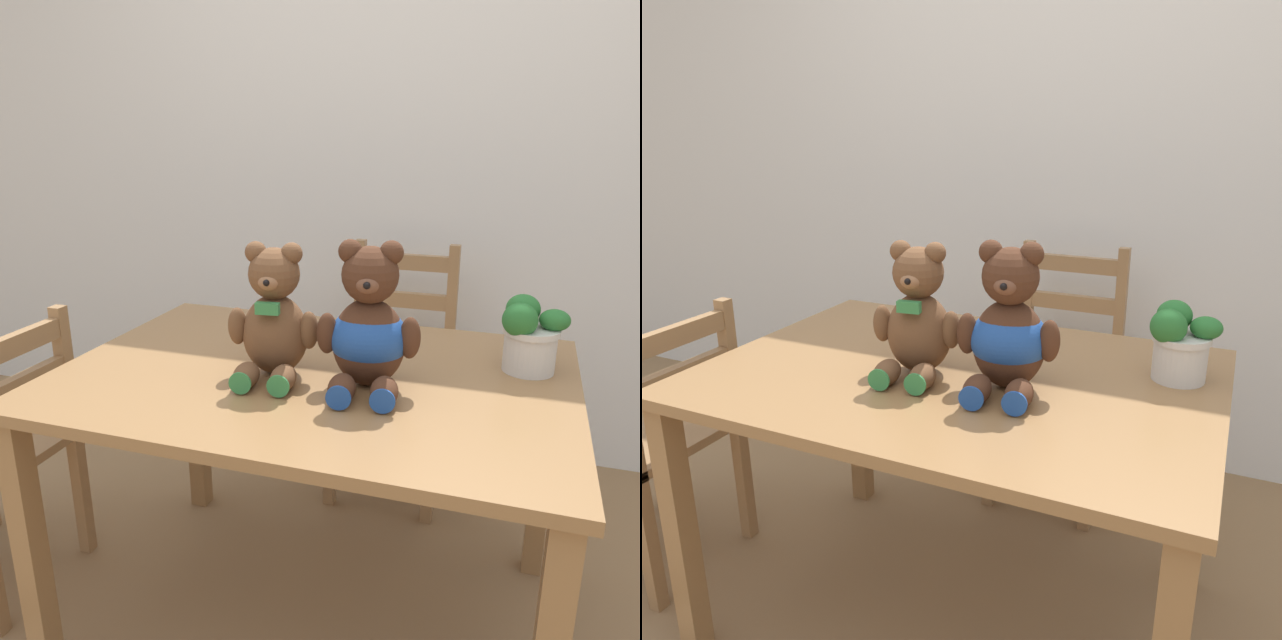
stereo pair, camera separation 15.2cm
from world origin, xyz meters
TOP-DOWN VIEW (x-y plane):
  - wall_back at (0.00, 1.66)m, footprint 8.00×0.04m
  - dining_table at (0.00, 0.46)m, footprint 1.30×0.93m
  - wooden_chair_behind at (0.05, 1.29)m, footprint 0.41×0.44m
  - wooden_chair_side at (-0.99, 0.31)m, footprint 0.45×0.42m
  - teddy_bear_left at (-0.09, 0.41)m, footprint 0.24×0.25m
  - teddy_bear_right at (0.15, 0.42)m, footprint 0.25×0.27m
  - potted_plant at (0.52, 0.64)m, footprint 0.17×0.15m

SIDE VIEW (x-z plane):
  - wooden_chair_side at x=-0.99m, z-range 0.02..0.88m
  - wooden_chair_behind at x=0.05m, z-range -0.02..0.93m
  - dining_table at x=0.00m, z-range 0.28..1.06m
  - potted_plant at x=0.52m, z-range 0.78..0.97m
  - teddy_bear_right at x=0.15m, z-range 0.74..1.10m
  - teddy_bear_left at x=-0.09m, z-range 0.75..1.09m
  - wall_back at x=0.00m, z-range 0.00..2.60m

